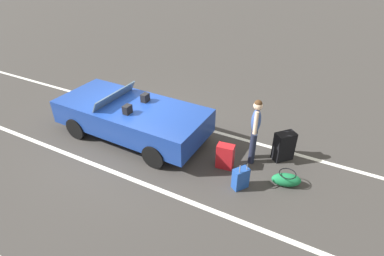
# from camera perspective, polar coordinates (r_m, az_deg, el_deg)

# --- Properties ---
(ground_plane) EXTENTS (80.00, 80.00, 0.00)m
(ground_plane) POSITION_cam_1_polar(r_m,az_deg,el_deg) (8.61, -10.77, -1.32)
(ground_plane) COLOR #383533
(lot_line_near) EXTENTS (18.00, 0.12, 0.01)m
(lot_line_near) POSITION_cam_1_polar(r_m,az_deg,el_deg) (9.42, -6.39, 2.27)
(lot_line_near) COLOR silver
(lot_line_near) RESTS_ON ground_plane
(lot_line_mid) EXTENTS (18.00, 0.12, 0.01)m
(lot_line_mid) POSITION_cam_1_polar(r_m,az_deg,el_deg) (7.74, -17.45, -6.74)
(lot_line_mid) COLOR silver
(lot_line_mid) RESTS_ON ground_plane
(convertible_car) EXTENTS (4.17, 1.90, 1.24)m
(convertible_car) POSITION_cam_1_polar(r_m,az_deg,el_deg) (8.42, -12.29, 2.40)
(convertible_car) COLOR navy
(convertible_car) RESTS_ON ground_plane
(suitcase_large_black) EXTENTS (0.53, 0.54, 0.74)m
(suitcase_large_black) POSITION_cam_1_polar(r_m,az_deg,el_deg) (7.72, 16.85, -3.29)
(suitcase_large_black) COLOR black
(suitcase_large_black) RESTS_ON ground_plane
(suitcase_medium_bright) EXTENTS (0.43, 0.29, 0.62)m
(suitcase_medium_bright) POSITION_cam_1_polar(r_m,az_deg,el_deg) (7.21, 6.24, -5.31)
(suitcase_medium_bright) COLOR red
(suitcase_medium_bright) RESTS_ON ground_plane
(suitcase_small_carryon) EXTENTS (0.36, 0.39, 0.70)m
(suitcase_small_carryon) POSITION_cam_1_polar(r_m,az_deg,el_deg) (6.75, 9.11, -9.31)
(suitcase_small_carryon) COLOR #1E479E
(suitcase_small_carryon) RESTS_ON ground_plane
(duffel_bag) EXTENTS (0.70, 0.50, 0.34)m
(duffel_bag) POSITION_cam_1_polar(r_m,az_deg,el_deg) (7.09, 17.29, -9.22)
(duffel_bag) COLOR #19723F
(duffel_bag) RESTS_ON ground_plane
(traveler_person) EXTENTS (0.29, 0.61, 1.65)m
(traveler_person) POSITION_cam_1_polar(r_m,az_deg,el_deg) (7.18, 11.77, 0.01)
(traveler_person) COLOR #1E2338
(traveler_person) RESTS_ON ground_plane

